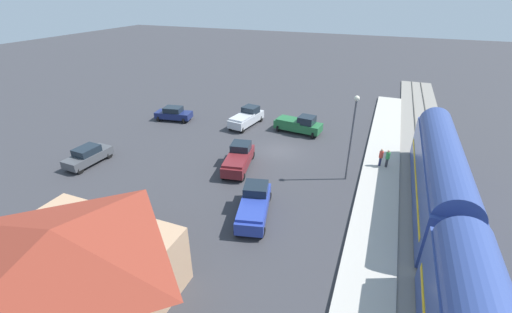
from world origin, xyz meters
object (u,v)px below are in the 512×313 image
(station_building, at_px, (64,270))
(pedestrian_on_platform, at_px, (381,156))
(light_pole_near_platform, at_px, (353,129))
(pedestrian_waiting_far, at_px, (388,157))
(sedan_navy, at_px, (174,114))
(pickup_maroon, at_px, (239,158))
(pickup_silver, at_px, (247,117))
(pickup_green, at_px, (299,124))
(sedan_charcoal, at_px, (88,156))
(pickup_blue, at_px, (254,204))

(station_building, bearing_deg, pedestrian_on_platform, -122.27)
(station_building, height_order, light_pole_near_platform, light_pole_near_platform)
(pedestrian_waiting_far, height_order, sedan_navy, pedestrian_waiting_far)
(sedan_navy, xyz_separation_m, light_pole_near_platform, (-22.49, 6.74, 3.91))
(pickup_maroon, bearing_deg, pedestrian_on_platform, -158.67)
(station_building, relative_size, pedestrian_on_platform, 5.75)
(pedestrian_waiting_far, relative_size, pickup_silver, 0.30)
(station_building, bearing_deg, pickup_green, -99.41)
(pickup_maroon, relative_size, pickup_silver, 1.01)
(light_pole_near_platform, bearing_deg, sedan_charcoal, 14.97)
(station_building, distance_m, pedestrian_on_platform, 25.93)
(sedan_charcoal, bearing_deg, pickup_blue, 174.61)
(light_pole_near_platform, bearing_deg, station_building, 59.17)
(station_building, height_order, pickup_silver, station_building)
(pickup_maroon, xyz_separation_m, sedan_charcoal, (13.68, 4.58, -0.15))
(sedan_charcoal, bearing_deg, pedestrian_waiting_far, -160.59)
(pickup_silver, distance_m, pickup_green, 6.52)
(sedan_navy, height_order, pickup_maroon, pickup_maroon)
(station_building, relative_size, pickup_green, 1.76)
(pickup_maroon, relative_size, sedan_charcoal, 1.24)
(station_building, bearing_deg, pickup_maroon, -95.33)
(pickup_silver, height_order, light_pole_near_platform, light_pole_near_platform)
(pickup_maroon, relative_size, pickup_green, 1.01)
(pedestrian_on_platform, relative_size, pickup_silver, 0.30)
(pickup_maroon, height_order, pickup_green, same)
(pedestrian_waiting_far, bearing_deg, sedan_navy, -8.05)
(pedestrian_on_platform, bearing_deg, sedan_navy, -8.19)
(pickup_maroon, distance_m, sedan_charcoal, 14.43)
(sedan_charcoal, relative_size, light_pole_near_platform, 0.60)
(station_building, xyz_separation_m, pickup_green, (-4.55, -27.45, -1.73))
(pickup_silver, distance_m, light_pole_near_platform, 16.15)
(pedestrian_on_platform, xyz_separation_m, pickup_green, (9.27, -5.56, -0.25))
(station_building, height_order, pickup_green, station_building)
(pedestrian_waiting_far, height_order, light_pole_near_platform, light_pole_near_platform)
(pickup_green, bearing_deg, sedan_charcoal, 41.87)
(pickup_silver, bearing_deg, pickup_maroon, 109.24)
(pedestrian_on_platform, bearing_deg, sedan_charcoal, 19.85)
(station_building, bearing_deg, pedestrian_waiting_far, -123.37)
(station_building, height_order, pickup_maroon, station_building)
(pickup_maroon, height_order, pickup_silver, same)
(pickup_blue, bearing_deg, pedestrian_waiting_far, -128.40)
(station_building, xyz_separation_m, pickup_silver, (1.97, -27.32, -1.73))
(pickup_green, bearing_deg, pedestrian_on_platform, 149.04)
(pedestrian_waiting_far, distance_m, sedan_navy, 25.95)
(pickup_silver, xyz_separation_m, sedan_charcoal, (10.12, 14.79, -0.15))
(sedan_charcoal, xyz_separation_m, pickup_green, (-16.64, -14.91, 0.15))
(sedan_navy, bearing_deg, pedestrian_on_platform, 171.81)
(pedestrian_on_platform, bearing_deg, pickup_green, -30.96)
(pedestrian_on_platform, distance_m, pickup_maroon, 13.13)
(pedestrian_waiting_far, relative_size, pickup_maroon, 0.30)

